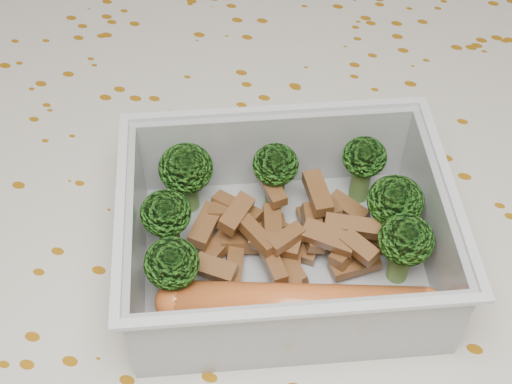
% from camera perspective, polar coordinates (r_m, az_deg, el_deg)
% --- Properties ---
extents(dining_table, '(1.40, 0.90, 0.75)m').
position_cam_1_polar(dining_table, '(0.57, -0.56, -6.83)').
color(dining_table, brown).
rests_on(dining_table, ground).
extents(tablecloth, '(1.46, 0.96, 0.19)m').
position_cam_1_polar(tablecloth, '(0.52, -0.60, -3.84)').
color(tablecloth, beige).
rests_on(tablecloth, dining_table).
extents(lunch_container, '(0.24, 0.22, 0.07)m').
position_cam_1_polar(lunch_container, '(0.45, 2.35, -4.13)').
color(lunch_container, silver).
rests_on(lunch_container, tablecloth).
extents(broccoli_florets, '(0.18, 0.15, 0.05)m').
position_cam_1_polar(broccoli_florets, '(0.44, 2.04, -1.01)').
color(broccoli_florets, '#608C3F').
rests_on(broccoli_florets, lunch_container).
extents(meat_pile, '(0.12, 0.10, 0.03)m').
position_cam_1_polar(meat_pile, '(0.45, 2.27, -3.40)').
color(meat_pile, brown).
rests_on(meat_pile, lunch_container).
extents(sausage, '(0.17, 0.07, 0.03)m').
position_cam_1_polar(sausage, '(0.43, 3.57, -9.04)').
color(sausage, '#CE6029').
rests_on(sausage, lunch_container).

